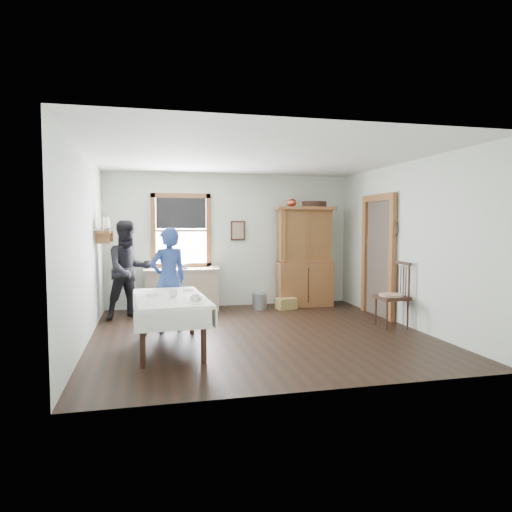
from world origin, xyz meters
name	(u,v)px	position (x,y,z in m)	size (l,w,h in m)	color
room	(259,246)	(0.00, 0.00, 1.35)	(5.01, 5.01, 2.70)	black
window	(181,226)	(-1.00, 2.46, 1.64)	(1.18, 0.07, 1.48)	white
doorway	(379,253)	(2.46, 0.85, 1.16)	(0.09, 1.14, 2.22)	#443A31
wall_shelf	(105,230)	(-2.37, 1.54, 1.57)	(0.24, 1.00, 0.44)	brown
framed_picture	(238,231)	(0.15, 2.46, 1.55)	(0.30, 0.04, 0.40)	#371D13
rug_beater	(395,222)	(2.45, 0.30, 1.72)	(0.27, 0.27, 0.01)	black
work_counter	(182,289)	(-1.03, 2.17, 0.41)	(1.44, 0.54, 0.82)	tan
china_hutch	(304,257)	(1.48, 2.14, 1.02)	(1.19, 0.57, 2.03)	brown
dining_table	(170,323)	(-1.37, -0.56, 0.36)	(0.94, 1.78, 0.71)	white
spindle_chair	(392,294)	(2.21, -0.07, 0.54)	(0.50, 0.50, 1.08)	#371D13
pail	(260,301)	(0.48, 1.93, 0.16)	(0.29, 0.29, 0.31)	gray
wicker_basket	(286,303)	(1.00, 1.84, 0.11)	(0.38, 0.26, 0.22)	olive
woman_blue	(169,284)	(-1.34, 0.47, 0.75)	(0.55, 0.36, 1.51)	navy
figure_dark	(129,273)	(-1.99, 1.62, 0.81)	(0.79, 0.61, 1.62)	black
table_cup_a	(173,294)	(-1.33, -0.64, 0.76)	(0.12, 0.12, 0.09)	white
table_cup_b	(195,298)	(-1.07, -1.04, 0.76)	(0.10, 0.10, 0.09)	white
table_bowl	(196,298)	(-1.05, -0.91, 0.74)	(0.21, 0.21, 0.05)	white
counter_book	(211,267)	(-0.44, 2.24, 0.83)	(0.15, 0.21, 0.02)	#806955
counter_bowl	(167,267)	(-1.30, 2.17, 0.85)	(0.19, 0.19, 0.06)	white
shelf_bowl	(105,229)	(-2.37, 1.55, 1.60)	(0.22, 0.22, 0.05)	white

